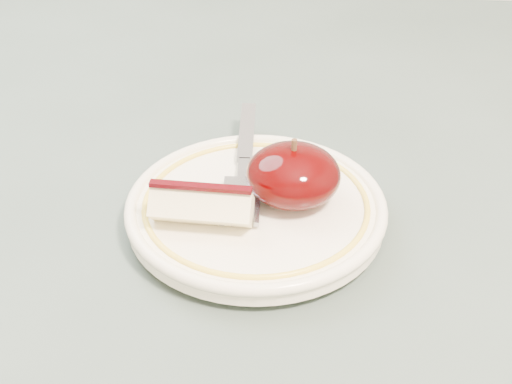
# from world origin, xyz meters

# --- Properties ---
(table) EXTENTS (0.90, 0.90, 0.75)m
(table) POSITION_xyz_m (0.00, 0.00, 0.66)
(table) COLOR brown
(table) RESTS_ON ground
(plate) EXTENTS (0.19, 0.19, 0.02)m
(plate) POSITION_xyz_m (0.06, -0.04, 0.76)
(plate) COLOR white
(plate) RESTS_ON table
(apple_half) EXTENTS (0.07, 0.06, 0.05)m
(apple_half) POSITION_xyz_m (0.08, -0.03, 0.79)
(apple_half) COLOR black
(apple_half) RESTS_ON plate
(apple_wedge) EXTENTS (0.07, 0.03, 0.03)m
(apple_wedge) POSITION_xyz_m (0.02, -0.07, 0.78)
(apple_wedge) COLOR #FFF5BB
(apple_wedge) RESTS_ON plate
(fork) EXTENTS (0.03, 0.17, 0.00)m
(fork) POSITION_xyz_m (0.04, 0.01, 0.77)
(fork) COLOR gray
(fork) RESTS_ON plate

